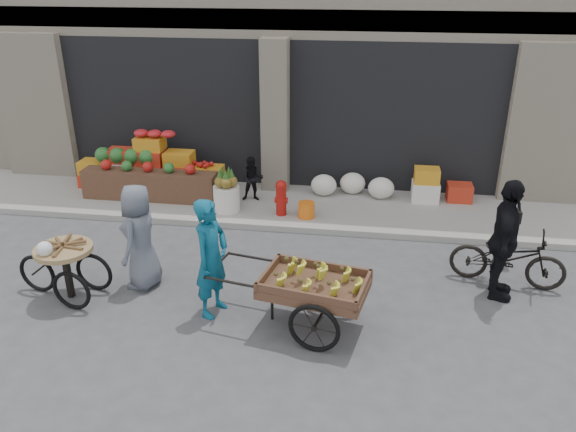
# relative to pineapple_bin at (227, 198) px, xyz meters

# --- Properties ---
(ground) EXTENTS (80.00, 80.00, 0.00)m
(ground) POSITION_rel_pineapple_bin_xyz_m (0.75, -3.60, -0.37)
(ground) COLOR #424244
(ground) RESTS_ON ground
(sidewalk) EXTENTS (18.00, 2.20, 0.12)m
(sidewalk) POSITION_rel_pineapple_bin_xyz_m (0.75, 0.50, -0.31)
(sidewalk) COLOR gray
(sidewalk) RESTS_ON ground
(building) EXTENTS (14.00, 6.45, 7.00)m
(building) POSITION_rel_pineapple_bin_xyz_m (0.75, 4.43, 3.00)
(building) COLOR beige
(building) RESTS_ON ground
(fruit_display) EXTENTS (3.10, 1.12, 1.24)m
(fruit_display) POSITION_rel_pineapple_bin_xyz_m (-1.73, 0.78, 0.30)
(fruit_display) COLOR red
(fruit_display) RESTS_ON sidewalk
(pineapple_bin) EXTENTS (0.52, 0.52, 0.50)m
(pineapple_bin) POSITION_rel_pineapple_bin_xyz_m (0.00, 0.00, 0.00)
(pineapple_bin) COLOR silver
(pineapple_bin) RESTS_ON sidewalk
(fire_hydrant) EXTENTS (0.22, 0.22, 0.71)m
(fire_hydrant) POSITION_rel_pineapple_bin_xyz_m (1.10, -0.05, 0.13)
(fire_hydrant) COLOR #A5140F
(fire_hydrant) RESTS_ON sidewalk
(orange_bucket) EXTENTS (0.32, 0.32, 0.30)m
(orange_bucket) POSITION_rel_pineapple_bin_xyz_m (1.60, -0.10, -0.10)
(orange_bucket) COLOR orange
(orange_bucket) RESTS_ON sidewalk
(right_bay_goods) EXTENTS (3.35, 0.60, 0.70)m
(right_bay_goods) POSITION_rel_pineapple_bin_xyz_m (3.36, 1.10, 0.04)
(right_bay_goods) COLOR silver
(right_bay_goods) RESTS_ON sidewalk
(seated_person) EXTENTS (0.51, 0.43, 0.93)m
(seated_person) POSITION_rel_pineapple_bin_xyz_m (0.40, 0.60, 0.21)
(seated_person) COLOR black
(seated_person) RESTS_ON sidewalk
(banana_cart) EXTENTS (2.50, 1.38, 0.99)m
(banana_cart) POSITION_rel_pineapple_bin_xyz_m (2.06, -3.51, 0.35)
(banana_cart) COLOR brown
(banana_cart) RESTS_ON ground
(vendor_woman) EXTENTS (0.58, 0.73, 1.75)m
(vendor_woman) POSITION_rel_pineapple_bin_xyz_m (0.65, -3.34, 0.50)
(vendor_woman) COLOR #0E516E
(vendor_woman) RESTS_ON ground
(tricycle_cart) EXTENTS (1.45, 0.94, 0.95)m
(tricycle_cart) POSITION_rel_pineapple_bin_xyz_m (-1.60, -3.28, 0.20)
(tricycle_cart) COLOR #9E7F51
(tricycle_cart) RESTS_ON ground
(vendor_grey) EXTENTS (0.58, 0.84, 1.66)m
(vendor_grey) POSITION_rel_pineapple_bin_xyz_m (-0.63, -2.76, 0.46)
(vendor_grey) COLOR slate
(vendor_grey) RESTS_ON ground
(bicycle) EXTENTS (1.80, 0.91, 0.90)m
(bicycle) POSITION_rel_pineapple_bin_xyz_m (4.95, -1.89, 0.08)
(bicycle) COLOR black
(bicycle) RESTS_ON ground
(cyclist) EXTENTS (0.65, 1.16, 1.86)m
(cyclist) POSITION_rel_pineapple_bin_xyz_m (4.75, -2.29, 0.56)
(cyclist) COLOR black
(cyclist) RESTS_ON ground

